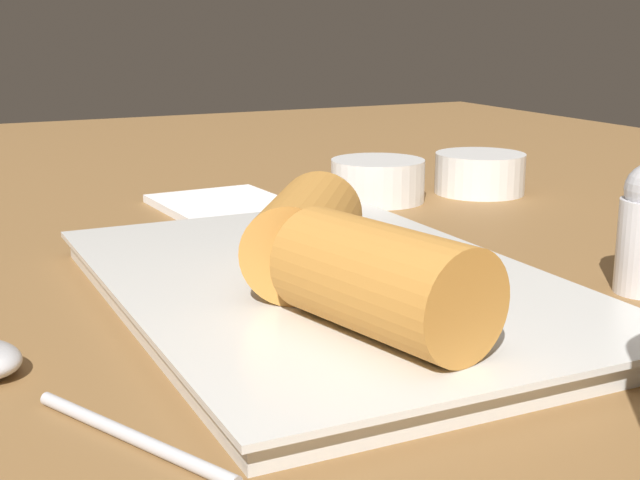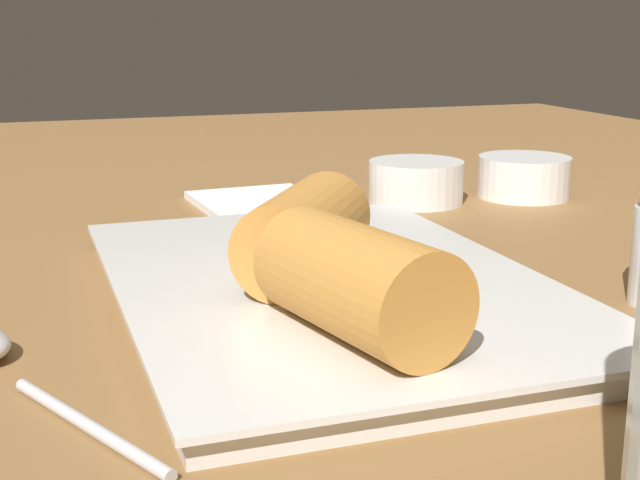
{
  "view_description": "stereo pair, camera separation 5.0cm",
  "coord_description": "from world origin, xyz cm",
  "px_view_note": "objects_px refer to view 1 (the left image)",
  "views": [
    {
      "loc": [
        39.17,
        -19.21,
        16.36
      ],
      "look_at": [
        -0.1,
        -0.31,
        5.37
      ],
      "focal_mm": 50.0,
      "sensor_mm": 36.0,
      "label": 1
    },
    {
      "loc": [
        41.08,
        -14.58,
        16.36
      ],
      "look_at": [
        -0.1,
        -0.31,
        5.37
      ],
      "focal_mm": 50.0,
      "sensor_mm": 36.0,
      "label": 2
    }
  ],
  "objects_px": {
    "serving_plate": "(320,289)",
    "napkin": "(224,205)",
    "dipping_bowl_near": "(378,178)",
    "dipping_bowl_far": "(480,171)"
  },
  "relations": [
    {
      "from": "dipping_bowl_near",
      "to": "napkin",
      "type": "distance_m",
      "value": 0.12
    },
    {
      "from": "dipping_bowl_near",
      "to": "napkin",
      "type": "height_order",
      "value": "dipping_bowl_near"
    },
    {
      "from": "dipping_bowl_near",
      "to": "napkin",
      "type": "relative_size",
      "value": 0.65
    },
    {
      "from": "dipping_bowl_near",
      "to": "dipping_bowl_far",
      "type": "distance_m",
      "value": 0.09
    },
    {
      "from": "serving_plate",
      "to": "dipping_bowl_near",
      "type": "relative_size",
      "value": 4.18
    },
    {
      "from": "serving_plate",
      "to": "dipping_bowl_near",
      "type": "bearing_deg",
      "value": 144.37
    },
    {
      "from": "serving_plate",
      "to": "napkin",
      "type": "bearing_deg",
      "value": 171.9
    },
    {
      "from": "dipping_bowl_near",
      "to": "dipping_bowl_far",
      "type": "relative_size",
      "value": 1.0
    },
    {
      "from": "serving_plate",
      "to": "napkin",
      "type": "relative_size",
      "value": 2.73
    },
    {
      "from": "serving_plate",
      "to": "dipping_bowl_near",
      "type": "height_order",
      "value": "dipping_bowl_near"
    }
  ]
}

